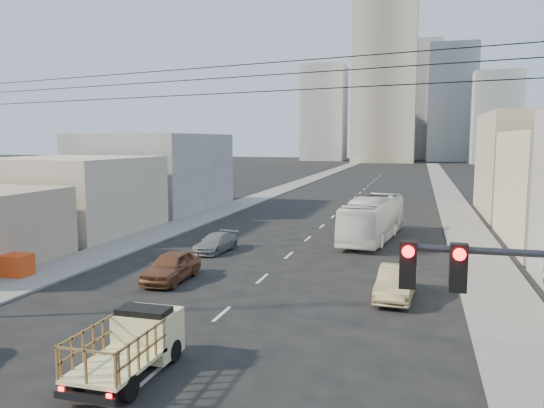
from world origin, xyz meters
The scene contains 19 objects.
ground centered at (0.00, 0.00, 0.00)m, with size 420.00×420.00×0.00m, color black.
sidewalk_left centered at (-11.75, 70.00, 0.06)m, with size 3.50×180.00×0.12m, color slate.
sidewalk_right centered at (11.75, 70.00, 0.06)m, with size 3.50×180.00×0.12m, color slate.
lane_dashes centered at (0.00, 53.00, 0.01)m, with size 0.15×104.00×0.01m.
flatbed_pickup centered at (-0.65, 1.76, 1.09)m, with size 1.95×4.41×1.90m.
city_bus centered at (4.72, 26.97, 1.59)m, with size 2.66×11.38×3.17m, color white.
sedan_brown centered at (-4.48, 12.34, 0.77)m, with size 1.82×4.52×1.54m, color brown.
sedan_tan centered at (7.05, 12.32, 0.74)m, with size 1.57×4.50×1.48m, color tan.
sedan_grey centered at (-4.94, 19.77, 0.60)m, with size 1.69×4.15×1.20m, color slate.
traffic_signal centered at (9.77, -3.51, 4.08)m, with size 3.23×0.35×6.00m.
overhead_wires centered at (0.00, 1.50, 8.97)m, with size 23.01×5.02×0.72m.
crate_stack centered at (-13.00, 10.69, 0.69)m, with size 1.80×1.20×1.14m.
bldg_left_mid centered at (-19.00, 24.00, 3.00)m, with size 11.00×12.00×6.00m, color #C0B19A.
bldg_left_far centered at (-19.50, 39.00, 4.00)m, with size 12.00×16.00×8.00m, color gray.
high_rise_tower centered at (-4.00, 170.00, 30.00)m, with size 20.00×20.00×60.00m, color gray.
midrise_ne centered at (18.00, 185.00, 20.00)m, with size 16.00×16.00×40.00m, color #94989C.
midrise_nw centered at (-26.00, 180.00, 17.00)m, with size 15.00×15.00×34.00m, color #94989C.
midrise_back centered at (6.00, 200.00, 22.00)m, with size 18.00×18.00×44.00m, color gray.
midrise_east centered at (30.00, 165.00, 14.00)m, with size 14.00×14.00×28.00m, color #94989C.
Camera 1 is at (7.94, -12.49, 7.38)m, focal length 35.00 mm.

